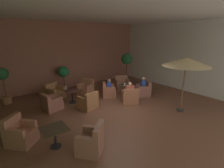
# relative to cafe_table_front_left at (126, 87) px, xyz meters

# --- Properties ---
(ground_plane) EXTENTS (10.53, 10.08, 0.02)m
(ground_plane) POSITION_rel_cafe_table_front_left_xyz_m (-1.66, -1.37, -0.52)
(ground_plane) COLOR brown
(wall_back_brick) EXTENTS (10.53, 0.08, 4.13)m
(wall_back_brick) POSITION_rel_cafe_table_front_left_xyz_m (-1.66, 3.64, 1.56)
(wall_back_brick) COLOR #9E604E
(wall_back_brick) RESTS_ON ground_plane
(wall_right_plain) EXTENTS (0.08, 10.08, 4.13)m
(wall_right_plain) POSITION_rel_cafe_table_front_left_xyz_m (3.57, -1.37, 1.56)
(wall_right_plain) COLOR silver
(wall_right_plain) RESTS_ON ground_plane
(ceiling_slab) EXTENTS (10.53, 10.08, 0.06)m
(ceiling_slab) POSITION_rel_cafe_table_front_left_xyz_m (-1.66, -1.37, 3.65)
(ceiling_slab) COLOR silver
(ceiling_slab) RESTS_ON wall_back_brick
(cafe_table_front_left) EXTENTS (0.78, 0.78, 0.64)m
(cafe_table_front_left) POSITION_rel_cafe_table_front_left_xyz_m (0.00, 0.00, 0.00)
(cafe_table_front_left) COLOR black
(cafe_table_front_left) RESTS_ON ground_plane
(armchair_front_left_north) EXTENTS (1.04, 1.02, 0.80)m
(armchair_front_left_north) POSITION_rel_cafe_table_front_left_xyz_m (-0.52, -0.86, -0.21)
(armchair_front_left_north) COLOR #A26243
(armchair_front_left_north) RESTS_ON ground_plane
(armchair_front_left_east) EXTENTS (1.04, 1.05, 0.84)m
(armchair_front_left_east) POSITION_rel_cafe_table_front_left_xyz_m (0.86, -0.53, -0.19)
(armchair_front_left_east) COLOR #90574B
(armchair_front_left_east) RESTS_ON ground_plane
(armchair_front_left_south) EXTENTS (1.06, 1.05, 0.90)m
(armchair_front_left_south) POSITION_rel_cafe_table_front_left_xyz_m (0.46, 0.90, -0.18)
(armchair_front_left_south) COLOR #955F4B
(armchair_front_left_south) RESTS_ON ground_plane
(armchair_front_left_west) EXTENTS (0.97, 0.97, 0.80)m
(armchair_front_left_west) POSITION_rel_cafe_table_front_left_xyz_m (-0.87, 0.51, -0.21)
(armchair_front_left_west) COLOR #A16048
(armchair_front_left_west) RESTS_ON ground_plane
(cafe_table_front_right) EXTENTS (0.73, 0.73, 0.64)m
(cafe_table_front_right) POSITION_rel_cafe_table_front_left_xyz_m (-4.77, -2.10, 0.01)
(cafe_table_front_right) COLOR black
(cafe_table_front_right) RESTS_ON ground_plane
(armchair_front_right_north) EXTENTS (1.05, 1.05, 0.91)m
(armchair_front_right_north) POSITION_rel_cafe_table_front_left_xyz_m (-5.58, -1.27, -0.17)
(armchair_front_right_north) COLOR #9C6047
(armchair_front_right_north) RESTS_ON ground_plane
(armchair_front_right_east) EXTENTS (1.01, 1.01, 0.91)m
(armchair_front_right_east) POSITION_rel_cafe_table_front_left_xyz_m (-4.00, -2.97, -0.17)
(armchair_front_right_east) COLOR #8F5945
(armchair_front_right_east) RESTS_ON ground_plane
(cafe_table_mid_center) EXTENTS (0.69, 0.69, 0.64)m
(cafe_table_mid_center) POSITION_rel_cafe_table_front_left_xyz_m (-2.84, 0.92, -0.03)
(cafe_table_mid_center) COLOR black
(cafe_table_mid_center) RESTS_ON ground_plane
(armchair_mid_center_north) EXTENTS (1.00, 0.99, 0.92)m
(armchair_mid_center_north) POSITION_rel_cafe_table_front_left_xyz_m (-1.78, 1.44, -0.17)
(armchair_mid_center_north) COLOR #9C6244
(armchair_mid_center_north) RESTS_ON ground_plane
(armchair_mid_center_east) EXTENTS (1.06, 1.04, 0.86)m
(armchair_mid_center_east) POSITION_rel_cafe_table_front_left_xyz_m (-3.37, 1.97, -0.19)
(armchair_mid_center_east) COLOR #996540
(armchair_mid_center_east) RESTS_ON ground_plane
(armchair_mid_center_south) EXTENTS (0.91, 0.89, 0.81)m
(armchair_mid_center_south) POSITION_rel_cafe_table_front_left_xyz_m (-3.99, 0.68, -0.20)
(armchair_mid_center_south) COLOR #995949
(armchair_mid_center_south) RESTS_ON ground_plane
(armchair_mid_center_west) EXTENTS (0.89, 0.90, 0.83)m
(armchair_mid_center_west) POSITION_rel_cafe_table_front_left_xyz_m (-2.57, -0.22, -0.20)
(armchair_mid_center_west) COLOR #9C623E
(armchair_mid_center_west) RESTS_ON ground_plane
(patio_umbrella_tall_red) EXTENTS (1.96, 1.96, 2.44)m
(patio_umbrella_tall_red) POSITION_rel_cafe_table_front_left_xyz_m (0.64, -2.98, 1.72)
(patio_umbrella_tall_red) COLOR #2D2D2D
(patio_umbrella_tall_red) RESTS_ON ground_plane
(potted_tree_left_corner) EXTENTS (0.58, 0.58, 1.81)m
(potted_tree_left_corner) POSITION_rel_cafe_table_front_left_xyz_m (-5.53, 2.83, 0.64)
(potted_tree_left_corner) COLOR #A56A47
(potted_tree_left_corner) RESTS_ON ground_plane
(potted_tree_mid_left) EXTENTS (0.73, 0.73, 2.18)m
(potted_tree_mid_left) POSITION_rel_cafe_table_front_left_xyz_m (1.43, 1.59, 1.09)
(potted_tree_mid_left) COLOR silver
(potted_tree_mid_left) RESTS_ON ground_plane
(potted_tree_mid_right) EXTENTS (0.67, 0.67, 1.54)m
(potted_tree_mid_right) POSITION_rel_cafe_table_front_left_xyz_m (-2.43, 2.97, 0.60)
(potted_tree_mid_right) COLOR silver
(potted_tree_mid_right) RESTS_ON ground_plane
(patron_blue_shirt) EXTENTS (0.46, 0.39, 0.66)m
(patron_blue_shirt) POSITION_rel_cafe_table_front_left_xyz_m (-0.50, -0.83, 0.18)
(patron_blue_shirt) COLOR #BC5243
(patron_blue_shirt) RESTS_ON ground_plane
(patron_by_window) EXTENTS (0.38, 0.43, 0.65)m
(patron_by_window) POSITION_rel_cafe_table_front_left_xyz_m (0.83, -0.50, 0.20)
(patron_by_window) COLOR #314D98
(patron_by_window) RESTS_ON ground_plane
(patron_with_friend) EXTENTS (0.39, 0.42, 0.61)m
(patron_with_friend) POSITION_rel_cafe_table_front_left_xyz_m (-0.83, 0.49, 0.17)
(patron_with_friend) COLOR #2A40A2
(patron_with_friend) RESTS_ON ground_plane
(iced_drink_cup) EXTENTS (0.08, 0.08, 0.11)m
(iced_drink_cup) POSITION_rel_cafe_table_front_left_xyz_m (-0.12, 0.01, 0.18)
(iced_drink_cup) COLOR white
(iced_drink_cup) RESTS_ON cafe_table_front_left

